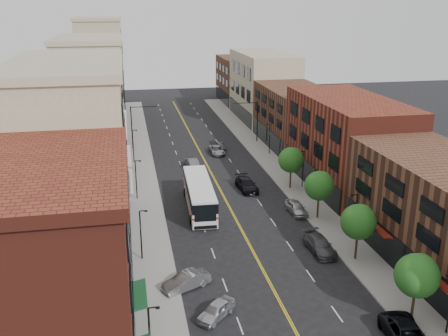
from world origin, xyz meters
TOP-DOWN VIEW (x-y plane):
  - ground at (0.00, 0.00)m, footprint 220.00×220.00m
  - sidewalk_left at (-10.00, 35.00)m, footprint 4.00×110.00m
  - sidewalk_right at (10.00, 35.00)m, footprint 4.00×110.00m
  - bldg_l_redbrick at (-17.00, -6.00)m, footprint 10.00×16.00m
  - bldg_l_tanoffice at (-17.00, 13.00)m, footprint 10.00×22.00m
  - bldg_l_white at (-17.00, 31.00)m, footprint 10.00×14.00m
  - bldg_l_far_a at (-17.00, 48.00)m, footprint 10.00×20.00m
  - bldg_l_far_b at (-17.00, 68.00)m, footprint 10.00×20.00m
  - bldg_l_far_c at (-17.00, 86.00)m, footprint 10.00×16.00m
  - bldg_r_mid at (17.00, 24.00)m, footprint 10.00×22.00m
  - bldg_r_far_a at (17.00, 45.00)m, footprint 10.00×20.00m
  - bldg_r_far_b at (17.00, 66.00)m, footprint 10.00×22.00m
  - bldg_r_far_c at (17.00, 86.00)m, footprint 10.00×18.00m
  - tree_r_0 at (9.39, -5.93)m, footprint 3.40×3.40m
  - tree_r_1 at (9.39, 4.07)m, footprint 3.40×3.40m
  - tree_r_2 at (9.39, 14.07)m, footprint 3.40×3.40m
  - tree_r_3 at (9.39, 24.07)m, footprint 3.40×3.40m
  - lamp_l_1 at (-10.95, 8.00)m, footprint 0.81×0.55m
  - lamp_l_2 at (-10.95, 24.00)m, footprint 0.81×0.55m
  - lamp_l_3 at (-10.95, 40.00)m, footprint 0.81×0.55m
  - lamp_r_1 at (10.95, 8.00)m, footprint 0.81×0.55m
  - lamp_r_2 at (10.95, 24.00)m, footprint 0.81×0.55m
  - lamp_r_3 at (10.95, 40.00)m, footprint 0.81×0.55m
  - signal_mast_left at (-10.27, 48.00)m, footprint 4.49×0.18m
  - signal_mast_right at (10.27, 48.00)m, footprint 4.49×0.18m
  - city_bus at (-3.64, 19.64)m, footprint 3.61×13.23m
  - car_angle_a at (-5.60, -2.56)m, footprint 3.83×3.74m
  - car_angle_b at (-7.40, 2.12)m, footprint 4.64×3.27m
  - car_parked_near at (7.40, -8.61)m, footprint 3.17×5.89m
  - car_parked_mid at (6.52, 6.35)m, footprint 2.28×5.22m
  - car_parked_far at (7.40, 15.91)m, footprint 1.94×4.31m
  - car_lane_behind at (-2.41, 35.72)m, footprint 1.92×4.43m
  - car_lane_a at (3.44, 24.65)m, footprint 2.54×5.43m
  - car_lane_b at (2.57, 41.91)m, footprint 2.23×4.74m
  - car_lane_c at (3.62, 44.27)m, footprint 1.65×3.87m

SIDE VIEW (x-z plane):
  - ground at x=0.00m, z-range 0.00..0.00m
  - sidewalk_left at x=-10.00m, z-range 0.00..0.15m
  - sidewalk_right at x=10.00m, z-range 0.00..0.15m
  - car_angle_a at x=-5.60m, z-range 0.00..1.30m
  - car_lane_c at x=3.62m, z-range 0.00..1.31m
  - car_lane_b at x=2.57m, z-range 0.00..1.31m
  - car_lane_behind at x=-2.41m, z-range 0.00..1.42m
  - car_parked_far at x=7.40m, z-range 0.00..1.44m
  - car_angle_b at x=-7.40m, z-range 0.00..1.45m
  - car_parked_mid at x=6.52m, z-range 0.00..1.49m
  - car_lane_a at x=3.44m, z-range 0.00..1.53m
  - car_parked_near at x=7.40m, z-range 0.00..1.57m
  - city_bus at x=-3.64m, z-range 0.27..3.64m
  - lamp_l_1 at x=-10.95m, z-range 0.45..5.50m
  - lamp_l_2 at x=-10.95m, z-range 0.45..5.50m
  - lamp_l_3 at x=-10.95m, z-range 0.45..5.50m
  - lamp_r_1 at x=10.95m, z-range 0.45..5.50m
  - lamp_r_2 at x=10.95m, z-range 0.45..5.50m
  - lamp_r_3 at x=10.95m, z-range 0.45..5.50m
  - bldg_l_white at x=-17.00m, z-range 0.00..8.00m
  - tree_r_0 at x=9.39m, z-range 1.33..6.92m
  - tree_r_1 at x=9.39m, z-range 1.33..6.92m
  - tree_r_2 at x=9.39m, z-range 1.33..6.92m
  - tree_r_3 at x=9.39m, z-range 1.33..6.92m
  - signal_mast_left at x=-10.27m, z-range 1.05..8.25m
  - signal_mast_right at x=10.27m, z-range 1.05..8.25m
  - bldg_r_far_a at x=17.00m, z-range 0.00..10.00m
  - bldg_r_far_c at x=17.00m, z-range 0.00..11.00m
  - bldg_r_mid at x=17.00m, z-range 0.00..12.00m
  - bldg_l_redbrick at x=-17.00m, z-range 0.00..14.00m
  - bldg_r_far_b at x=17.00m, z-range 0.00..14.00m
  - bldg_l_far_b at x=-17.00m, z-range 0.00..15.00m
  - bldg_l_tanoffice at x=-17.00m, z-range 0.00..18.00m
  - bldg_l_far_a at x=-17.00m, z-range 0.00..18.00m
  - bldg_l_far_c at x=-17.00m, z-range 0.00..20.00m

